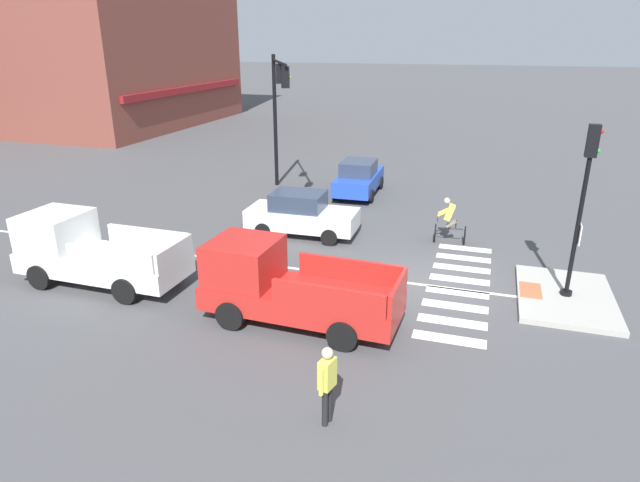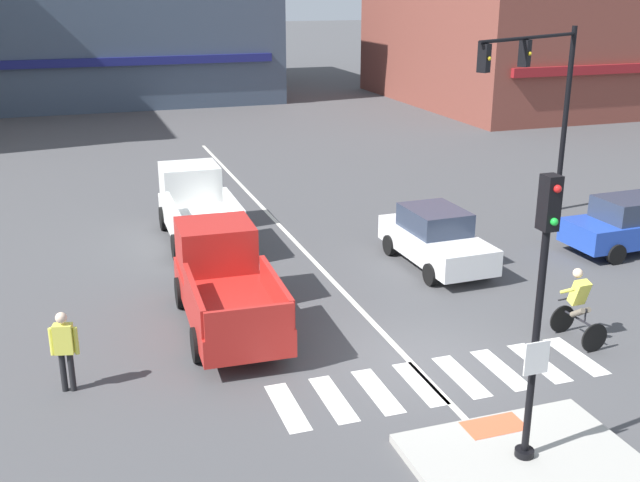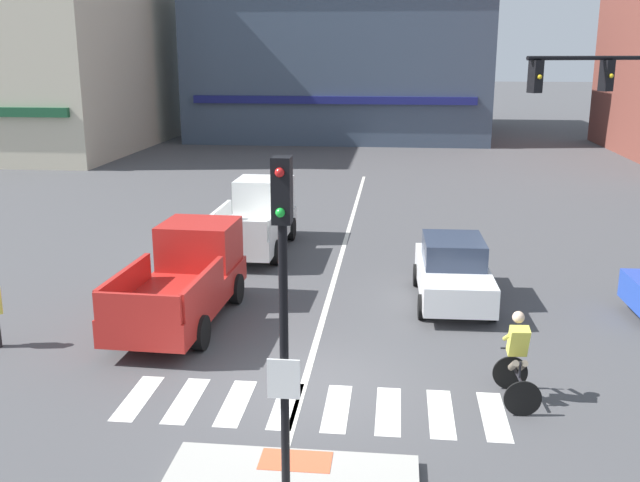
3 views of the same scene
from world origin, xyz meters
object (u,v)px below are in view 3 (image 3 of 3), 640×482
Objects in this scene: car_white_eastbound_mid at (453,271)px; pickup_truck_red_westbound_near at (186,278)px; signal_pole at (283,303)px; pickup_truck_white_westbound_far at (258,218)px; traffic_light_mast at (639,119)px; cyclist at (517,356)px.

car_white_eastbound_mid is 0.80× the size of pickup_truck_red_westbound_near.
pickup_truck_white_westbound_far is at bearing 102.49° from signal_pole.
signal_pole is 8.28m from pickup_truck_red_westbound_near.
cyclist is (-4.25, -8.20, -3.55)m from traffic_light_mast.
pickup_truck_white_westbound_far is 3.05× the size of cyclist.
signal_pole is 14.14m from pickup_truck_white_westbound_far.
traffic_light_mast is 11.62m from pickup_truck_white_westbound_far.
pickup_truck_red_westbound_near is 8.02m from cyclist.
pickup_truck_red_westbound_near is (-3.50, 7.21, -2.05)m from signal_pole.
signal_pole is 0.76× the size of traffic_light_mast.
cyclist is at bearing -56.28° from pickup_truck_white_westbound_far.
signal_pole is at bearing -123.82° from traffic_light_mast.
car_white_eastbound_mid is 6.65m from pickup_truck_red_westbound_near.
traffic_light_mast is at bearing 62.61° from cyclist.
traffic_light_mast is 12.79m from pickup_truck_red_westbound_near.
traffic_light_mast is at bearing 29.45° from car_white_eastbound_mid.
signal_pole is 1.16× the size of car_white_eastbound_mid.
pickup_truck_white_westbound_far reaches higher than cyclist.
car_white_eastbound_mid is 2.47× the size of cyclist.
cyclist reaches higher than car_white_eastbound_mid.
traffic_light_mast is at bearing 21.99° from pickup_truck_red_westbound_near.
traffic_light_mast is at bearing -9.52° from pickup_truck_white_westbound_far.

